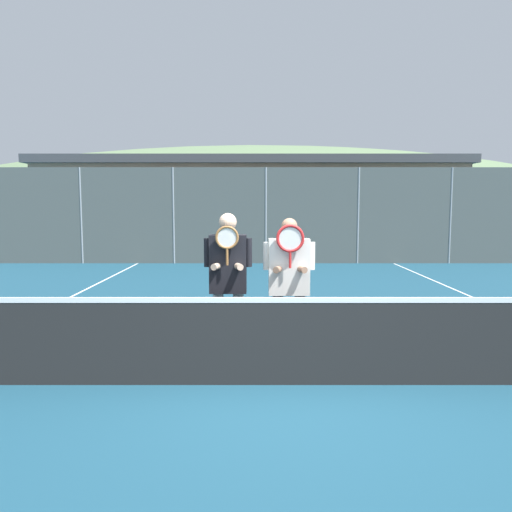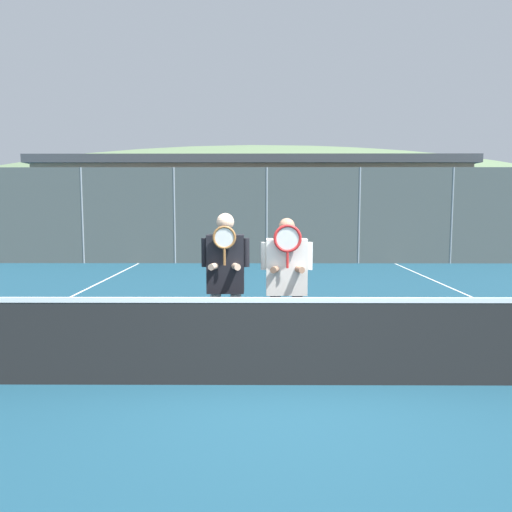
{
  "view_description": "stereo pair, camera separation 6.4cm",
  "coord_description": "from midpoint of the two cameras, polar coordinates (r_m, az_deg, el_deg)",
  "views": [
    {
      "loc": [
        -0.32,
        -5.19,
        1.94
      ],
      "look_at": [
        -0.29,
        0.87,
        1.3
      ],
      "focal_mm": 35.0,
      "sensor_mm": 36.0,
      "label": 1
    },
    {
      "loc": [
        -0.26,
        -5.19,
        1.94
      ],
      "look_at": [
        -0.29,
        0.87,
        1.3
      ],
      "focal_mm": 35.0,
      "sensor_mm": 36.0,
      "label": 2
    }
  ],
  "objects": [
    {
      "name": "car_far_left",
      "position": [
        19.64,
        -16.8,
        2.55
      ],
      "size": [
        4.21,
        1.95,
        1.67
      ],
      "color": "silver",
      "rests_on": "ground_plane"
    },
    {
      "name": "court_line_left_sideline",
      "position": [
        9.28,
        -24.79,
        -6.63
      ],
      "size": [
        0.05,
        16.0,
        0.01
      ],
      "primitive_type": "cube",
      "color": "white",
      "rests_on": "ground_plane"
    },
    {
      "name": "player_center_left",
      "position": [
        6.01,
        3.82,
        -2.54
      ],
      "size": [
        0.62,
        0.34,
        1.77
      ],
      "color": "#232838",
      "rests_on": "ground_plane"
    },
    {
      "name": "fence_back",
      "position": [
        16.3,
        1.35,
        4.62
      ],
      "size": [
        18.14,
        0.06,
        3.12
      ],
      "color": "gray",
      "rests_on": "ground_plane"
    },
    {
      "name": "car_center",
      "position": [
        19.1,
        14.77,
        2.71
      ],
      "size": [
        4.34,
        1.91,
        1.83
      ],
      "color": "#285638",
      "rests_on": "ground_plane"
    },
    {
      "name": "car_left_of_center",
      "position": [
        18.73,
        -1.33,
        2.95
      ],
      "size": [
        4.55,
        1.93,
        1.9
      ],
      "color": "slate",
      "rests_on": "ground_plane"
    },
    {
      "name": "ground_plane",
      "position": [
        5.55,
        3.4,
        -14.48
      ],
      "size": [
        120.0,
        120.0,
        0.0
      ],
      "primitive_type": "plane",
      "color": "navy"
    },
    {
      "name": "clubhouse_building",
      "position": [
        23.79,
        -0.36,
        6.18
      ],
      "size": [
        19.27,
        5.5,
        4.03
      ],
      "color": "tan",
      "rests_on": "ground_plane"
    },
    {
      "name": "tennis_net",
      "position": [
        5.4,
        3.43,
        -9.58
      ],
      "size": [
        11.29,
        0.09,
        1.05
      ],
      "color": "gray",
      "rests_on": "ground_plane"
    },
    {
      "name": "player_leftmost",
      "position": [
        5.98,
        -3.19,
        -2.31
      ],
      "size": [
        0.57,
        0.34,
        1.83
      ],
      "color": "white",
      "rests_on": "ground_plane"
    },
    {
      "name": "hill_distant",
      "position": [
        66.64,
        0.58,
        4.27
      ],
      "size": [
        94.59,
        52.55,
        18.39
      ],
      "color": "#5B7551",
      "rests_on": "ground_plane"
    }
  ]
}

